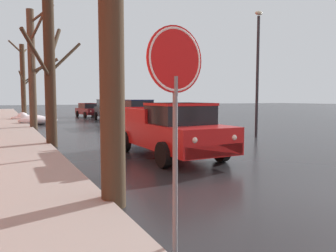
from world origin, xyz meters
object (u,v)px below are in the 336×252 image
Objects in this scene: stop_sign_at_corner at (175,80)px; bare_tree_mid_block at (33,67)px; sedan_red_parked_kerbside_close at (172,120)px; suv_black_parked_far_down_block at (109,109)px; fire_hydrant at (111,166)px; street_lamp_post at (258,67)px; bare_tree_far_down_block at (23,81)px; suv_darkblue_parked_kerbside_mid at (134,112)px; bare_tree_second_along_sidewalk at (50,71)px; pickup_truck_red_approaching_near_lane at (171,130)px; sedan_maroon_queued_behind_truck at (89,110)px.

bare_tree_mid_block is at bearing 90.12° from stop_sign_at_corner.
suv_black_parked_far_down_block is at bearing 88.28° from sedan_red_parked_kerbside_close.
street_lamp_post is at bearing 30.43° from fire_hydrant.
sedan_red_parked_kerbside_close is (6.22, -16.36, -2.71)m from bare_tree_far_down_block.
bare_tree_far_down_block is at bearing 116.65° from street_lamp_post.
bare_tree_mid_block is 6.90m from suv_darkblue_parked_kerbside_mid.
bare_tree_far_down_block is 1.47× the size of suv_darkblue_parked_kerbside_mid.
bare_tree_mid_block is at bearing 89.67° from bare_tree_second_along_sidewalk.
bare_tree_mid_block is at bearing 171.97° from suv_darkblue_parked_kerbside_mid.
suv_darkblue_parked_kerbside_mid is 1.69× the size of stop_sign_at_corner.
bare_tree_mid_block is 13.04m from pickup_truck_red_approaching_near_lane.
bare_tree_second_along_sidewalk reaches higher than fire_hydrant.
suv_black_parked_far_down_block reaches higher than sedan_red_parked_kerbside_close.
suv_darkblue_parked_kerbside_mid is 1.04× the size of sedan_maroon_queued_behind_truck.
suv_black_parked_far_down_block is at bearing -30.15° from bare_tree_far_down_block.
bare_tree_far_down_block is at bearing -162.22° from sedan_maroon_queued_behind_truck.
street_lamp_post reaches higher than pickup_truck_red_approaching_near_lane.
pickup_truck_red_approaching_near_lane is at bearing -52.21° from bare_tree_second_along_sidewalk.
sedan_maroon_queued_behind_truck is 21.49m from street_lamp_post.
pickup_truck_red_approaching_near_lane is 6.92m from stop_sign_at_corner.
bare_tree_mid_block is (0.05, 8.25, 0.87)m from bare_tree_second_along_sidewalk.
sedan_maroon_queued_behind_truck is at bearing 90.47° from suv_darkblue_parked_kerbside_mid.
suv_darkblue_parked_kerbside_mid reaches higher than pickup_truck_red_approaching_near_lane.
sedan_red_parked_kerbside_close is 0.91× the size of suv_darkblue_parked_kerbside_mid.
bare_tree_second_along_sidewalk is at bearing 127.79° from pickup_truck_red_approaching_near_lane.
sedan_red_parked_kerbside_close is (6.24, 1.79, -2.20)m from bare_tree_second_along_sidewalk.
suv_black_parked_far_down_block is at bearing 79.34° from pickup_truck_red_approaching_near_lane.
bare_tree_mid_block is 9.46m from sedan_red_parked_kerbside_close.
suv_darkblue_parked_kerbside_mid is (6.26, -10.78, -2.48)m from bare_tree_far_down_block.
street_lamp_post is (2.97, -15.24, 2.43)m from suv_black_parked_far_down_block.
suv_darkblue_parked_kerbside_mid is at bearing -92.79° from suv_black_parked_far_down_block.
bare_tree_far_down_block is 2.49× the size of stop_sign_at_corner.
stop_sign_at_corner is (-6.15, -11.94, 1.35)m from sedan_red_parked_kerbside_close.
bare_tree_far_down_block is at bearing 149.85° from suv_black_parked_far_down_block.
fire_hydrant is at bearing -88.91° from bare_tree_far_down_block.
suv_black_parked_far_down_block is (6.57, 6.07, -2.83)m from bare_tree_mid_block.
sedan_red_parked_kerbside_close is at bearing -69.17° from bare_tree_far_down_block.
fire_hydrant is at bearing -125.53° from sedan_red_parked_kerbside_close.
bare_tree_mid_block is 1.21× the size of street_lamp_post.
stop_sign_at_corner is at bearing -104.95° from suv_black_parked_far_down_block.
bare_tree_mid_block is 18.48m from stop_sign_at_corner.
bare_tree_second_along_sidewalk is at bearing 90.48° from stop_sign_at_corner.
sedan_maroon_queued_behind_truck is (6.13, 11.87, -3.07)m from bare_tree_mid_block.
street_lamp_post is at bearing 26.03° from pickup_truck_red_approaching_near_lane.
bare_tree_far_down_block is 1.62× the size of sedan_red_parked_kerbside_close.
suv_black_parked_far_down_block reaches higher than pickup_truck_red_approaching_near_lane.
bare_tree_second_along_sidewalk is at bearing -114.81° from suv_black_parked_far_down_block.
bare_tree_mid_block is at bearing 136.12° from street_lamp_post.
fire_hydrant is at bearing -85.60° from bare_tree_second_along_sidewalk.
stop_sign_at_corner is at bearing -89.52° from bare_tree_second_along_sidewalk.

